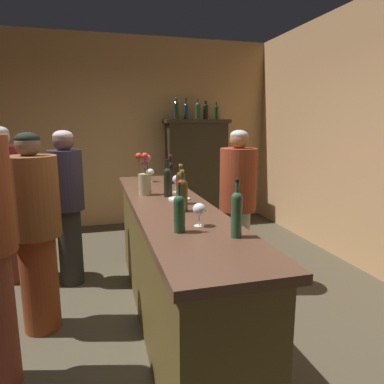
{
  "coord_description": "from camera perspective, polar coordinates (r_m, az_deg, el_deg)",
  "views": [
    {
      "loc": [
        -0.18,
        -2.69,
        1.63
      ],
      "look_at": [
        0.6,
        0.15,
        1.06
      ],
      "focal_mm": 32.86,
      "sensor_mm": 36.0,
      "label": 1
    }
  ],
  "objects": [
    {
      "name": "display_cabinet",
      "position": [
        5.79,
        0.73,
        3.62
      ],
      "size": [
        1.04,
        0.4,
        1.7
      ],
      "color": "#2D2516",
      "rests_on": "ground"
    },
    {
      "name": "display_bottle_midleft",
      "position": [
        5.7,
        -0.97,
        13.11
      ],
      "size": [
        0.07,
        0.07,
        0.33
      ],
      "color": "#172E37",
      "rests_on": "display_cabinet"
    },
    {
      "name": "display_bottle_left",
      "position": [
        5.66,
        -2.59,
        13.25
      ],
      "size": [
        0.08,
        0.08,
        0.33
      ],
      "color": "#1C3123",
      "rests_on": "display_cabinet"
    },
    {
      "name": "wine_bottle_merlot",
      "position": [
        2.69,
        -1.84,
        0.98
      ],
      "size": [
        0.07,
        0.07,
        0.31
      ],
      "color": "#462E14",
      "rests_on": "bar_counter"
    },
    {
      "name": "wine_glass_mid",
      "position": [
        3.24,
        -8.05,
        1.74
      ],
      "size": [
        0.07,
        0.07,
        0.13
      ],
      "color": "white",
      "rests_on": "bar_counter"
    },
    {
      "name": "display_bottle_center",
      "position": [
        5.75,
        0.93,
        13.16
      ],
      "size": [
        0.08,
        0.08,
        0.32
      ],
      "color": "#25482C",
      "rests_on": "display_cabinet"
    },
    {
      "name": "bar_counter",
      "position": [
        2.92,
        -3.46,
        -11.47
      ],
      "size": [
        0.59,
        2.93,
        1.02
      ],
      "color": "brown",
      "rests_on": "ground"
    },
    {
      "name": "wine_glass_rear",
      "position": [
        3.16,
        -2.61,
        1.91
      ],
      "size": [
        0.07,
        0.07,
        0.15
      ],
      "color": "white",
      "rests_on": "bar_counter"
    },
    {
      "name": "flower_arrangement",
      "position": [
        3.06,
        -7.7,
        2.29
      ],
      "size": [
        0.13,
        0.11,
        0.37
      ],
      "color": "tan",
      "rests_on": "bar_counter"
    },
    {
      "name": "wall_back",
      "position": [
        5.81,
        -13.74,
        9.29
      ],
      "size": [
        5.45,
        0.12,
        2.97
      ],
      "primitive_type": "cube",
      "color": "tan",
      "rests_on": "ground"
    },
    {
      "name": "wine_glass_spare",
      "position": [
        3.76,
        -6.8,
        3.18
      ],
      "size": [
        0.08,
        0.08,
        0.14
      ],
      "color": "white",
      "rests_on": "bar_counter"
    },
    {
      "name": "wine_bottle_riesling",
      "position": [
        1.91,
        7.24,
        -3.3
      ],
      "size": [
        0.06,
        0.06,
        0.32
      ],
      "color": "#2C5232",
      "rests_on": "bar_counter"
    },
    {
      "name": "bartender",
      "position": [
        3.42,
        7.39,
        -2.08
      ],
      "size": [
        0.35,
        0.35,
        1.57
      ],
      "rotation": [
        0.0,
        0.0,
        3.26
      ],
      "color": "gray",
      "rests_on": "ground"
    },
    {
      "name": "patron_near_entrance",
      "position": [
        3.72,
        -19.57,
        -1.39
      ],
      "size": [
        0.33,
        0.33,
        1.57
      ],
      "rotation": [
        0.0,
        0.0,
        -0.72
      ],
      "color": "#292624",
      "rests_on": "ground"
    },
    {
      "name": "wine_bottle_rose",
      "position": [
        1.99,
        -2.05,
        -3.19
      ],
      "size": [
        0.07,
        0.07,
        0.29
      ],
      "color": "#244A2A",
      "rests_on": "bar_counter"
    },
    {
      "name": "patron_in_navy",
      "position": [
        4.04,
        -28.06,
        -1.07
      ],
      "size": [
        0.39,
        0.39,
        1.61
      ],
      "rotation": [
        0.0,
        0.0,
        -0.92
      ],
      "color": "brown",
      "rests_on": "ground"
    },
    {
      "name": "cheese_plate",
      "position": [
        2.87,
        -2.09,
        -1.11
      ],
      "size": [
        0.18,
        0.18,
        0.01
      ],
      "primitive_type": "cylinder",
      "color": "white",
      "rests_on": "bar_counter"
    },
    {
      "name": "wine_bottle_malbec",
      "position": [
        2.97,
        -3.93,
        1.9
      ],
      "size": [
        0.07,
        0.07,
        0.32
      ],
      "color": "black",
      "rests_on": "bar_counter"
    },
    {
      "name": "display_bottle_midright",
      "position": [
        5.79,
        2.22,
        13.03
      ],
      "size": [
        0.08,
        0.08,
        0.29
      ],
      "color": "black",
      "rests_on": "display_cabinet"
    },
    {
      "name": "floor",
      "position": [
        3.15,
        -10.46,
        -20.29
      ],
      "size": [
        7.94,
        7.94,
        0.0
      ],
      "primitive_type": "plane",
      "color": "#473F2E",
      "rests_on": "ground"
    },
    {
      "name": "wine_bottle_pinot",
      "position": [
        2.46,
        -1.58,
        -0.23
      ],
      "size": [
        0.08,
        0.08,
        0.29
      ],
      "color": "#443514",
      "rests_on": "bar_counter"
    },
    {
      "name": "patron_by_cabinet",
      "position": [
        2.96,
        -24.13,
        -5.23
      ],
      "size": [
        0.39,
        0.39,
        1.57
      ],
      "rotation": [
        0.0,
        0.0,
        0.07
      ],
      "color": "brown",
      "rests_on": "ground"
    },
    {
      "name": "display_bottle_right",
      "position": [
        5.85,
        3.96,
        12.91
      ],
      "size": [
        0.07,
        0.07,
        0.28
      ],
      "color": "#14341F",
      "rests_on": "display_cabinet"
    },
    {
      "name": "wine_bottle_chardonnay",
      "position": [
        3.63,
        -3.53,
        3.35
      ],
      "size": [
        0.07,
        0.07,
        0.3
      ],
      "color": "black",
      "rests_on": "bar_counter"
    },
    {
      "name": "wine_glass_front",
      "position": [
        2.11,
        1.18,
        -2.88
      ],
      "size": [
        0.08,
        0.08,
        0.14
      ],
      "color": "white",
      "rests_on": "bar_counter"
    }
  ]
}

